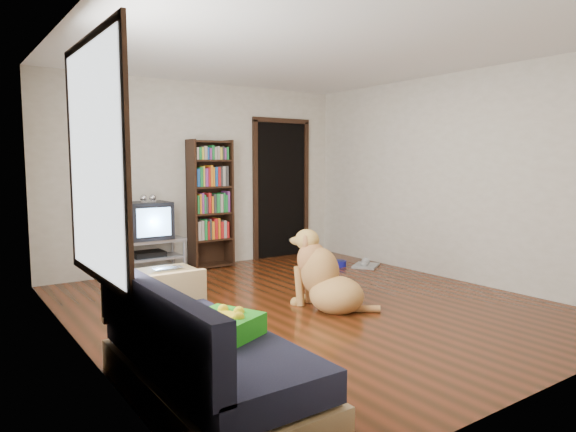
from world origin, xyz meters
TOP-DOWN VIEW (x-y plane):
  - ground at (0.00, 0.00)m, footprint 5.00×5.00m
  - ceiling at (0.00, 0.00)m, footprint 5.00×5.00m
  - wall_back at (0.00, 2.50)m, footprint 4.50×0.00m
  - wall_front at (0.00, -2.50)m, footprint 4.50×0.00m
  - wall_left at (-2.25, 0.00)m, footprint 0.00×5.00m
  - wall_right at (2.25, 0.00)m, footprint 0.00×5.00m
  - green_cushion at (-1.75, -1.44)m, footprint 0.53×0.53m
  - laptop at (-1.25, 0.67)m, footprint 0.31×0.20m
  - dog_bowl at (1.57, 1.34)m, footprint 0.22×0.22m
  - grey_rag at (1.87, 1.09)m, footprint 0.51×0.49m
  - window at (-2.23, -0.50)m, footprint 0.03×1.46m
  - doorway at (1.35, 2.48)m, footprint 1.03×0.05m
  - tv_stand at (-0.90, 2.25)m, footprint 0.90×0.45m
  - crt_tv at (-0.90, 2.27)m, footprint 0.55×0.52m
  - bookshelf at (0.05, 2.34)m, footprint 0.60×0.30m
  - sofa at (-1.87, -1.38)m, footprint 0.80×1.80m
  - coffee_table at (-1.25, 0.70)m, footprint 0.55×0.55m
  - dog at (0.07, -0.20)m, footprint 0.67×0.93m

SIDE VIEW (x-z plane):
  - ground at x=0.00m, z-range 0.00..0.00m
  - grey_rag at x=1.87m, z-range 0.00..0.03m
  - dog_bowl at x=1.57m, z-range 0.00..0.08m
  - sofa at x=-1.87m, z-range -0.14..0.66m
  - tv_stand at x=-0.90m, z-range 0.02..0.52m
  - coffee_table at x=-1.25m, z-range 0.08..0.48m
  - dog at x=0.07m, z-range -0.11..0.72m
  - laptop at x=-1.25m, z-range 0.40..0.42m
  - green_cushion at x=-1.75m, z-range 0.42..0.55m
  - crt_tv at x=-0.90m, z-range 0.45..1.03m
  - bookshelf at x=0.05m, z-range 0.10..1.90m
  - doorway at x=1.35m, z-range 0.03..2.21m
  - wall_back at x=0.00m, z-range -0.95..3.55m
  - wall_front at x=0.00m, z-range -0.95..3.55m
  - wall_left at x=-2.25m, z-range -1.20..3.80m
  - wall_right at x=2.25m, z-range -1.20..3.80m
  - window at x=-2.23m, z-range 0.65..2.35m
  - ceiling at x=0.00m, z-range 2.60..2.60m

